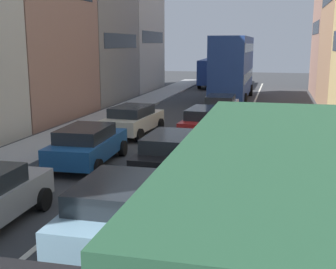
{
  "coord_description": "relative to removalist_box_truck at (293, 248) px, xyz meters",
  "views": [
    {
      "loc": [
        3.41,
        -1.41,
        4.52
      ],
      "look_at": [
        0.0,
        12.0,
        1.6
      ],
      "focal_mm": 46.13,
      "sensor_mm": 36.0,
      "label": 1
    }
  ],
  "objects": [
    {
      "name": "sedan_left_lane_fourth",
      "position": [
        -7.25,
        14.96,
        -1.18
      ],
      "size": [
        2.3,
        4.41,
        1.49
      ],
      "rotation": [
        0.0,
        0.0,
        1.5
      ],
      "color": "beige",
      "rests_on": "ground"
    },
    {
      "name": "lane_stripe_right",
      "position": [
        -2.0,
        16.12,
        -1.97
      ],
      "size": [
        0.16,
        60.0,
        0.01
      ],
      "primitive_type": "cube",
      "color": "silver",
      "rests_on": "ground"
    },
    {
      "name": "sidewalk_left",
      "position": [
        -10.4,
        16.12,
        -1.9
      ],
      "size": [
        2.6,
        64.0,
        0.14
      ],
      "primitive_type": "cube",
      "color": "#A1A1A1",
      "rests_on": "ground"
    },
    {
      "name": "hatchback_centre_lane_third",
      "position": [
        -3.74,
        8.84,
        -1.18
      ],
      "size": [
        2.11,
        4.32,
        1.49
      ],
      "rotation": [
        0.0,
        0.0,
        1.56
      ],
      "color": "black",
      "rests_on": "ground"
    },
    {
      "name": "bus_far_queue_secondary",
      "position": [
        -7.01,
        41.79,
        -0.21
      ],
      "size": [
        3.15,
        10.6,
        2.9
      ],
      "rotation": [
        0.0,
        0.0,
        1.62
      ],
      "color": "navy",
      "rests_on": "ground"
    },
    {
      "name": "coupe_centre_lane_fourth",
      "position": [
        -3.57,
        15.21,
        -1.18
      ],
      "size": [
        2.26,
        4.4,
        1.49
      ],
      "rotation": [
        0.0,
        0.0,
        1.51
      ],
      "color": "#A51E1E",
      "rests_on": "ground"
    },
    {
      "name": "wagon_right_lane_far",
      "position": [
        -0.12,
        12.77,
        -1.18
      ],
      "size": [
        2.29,
        4.41,
        1.49
      ],
      "rotation": [
        0.0,
        0.0,
        1.51
      ],
      "color": "#19592D",
      "rests_on": "ground"
    },
    {
      "name": "removalist_box_truck",
      "position": [
        0.0,
        0.0,
        0.0
      ],
      "size": [
        2.81,
        7.74,
        3.58
      ],
      "rotation": [
        0.0,
        0.0,
        1.59
      ],
      "color": "#B7B29E",
      "rests_on": "ground"
    },
    {
      "name": "sedan_left_lane_third",
      "position": [
        -7.16,
        9.34,
        -1.18
      ],
      "size": [
        2.23,
        4.38,
        1.49
      ],
      "rotation": [
        0.0,
        0.0,
        1.62
      ],
      "color": "#194C8C",
      "rests_on": "ground"
    },
    {
      "name": "bus_mid_queue_primary",
      "position": [
        -3.82,
        29.52,
        0.86
      ],
      "size": [
        2.81,
        10.5,
        5.06
      ],
      "rotation": [
        0.0,
        0.0,
        1.57
      ],
      "color": "navy",
      "rests_on": "ground"
    },
    {
      "name": "sedan_right_lane_behind_truck",
      "position": [
        -0.3,
        7.32,
        -1.18
      ],
      "size": [
        2.2,
        4.37,
        1.49
      ],
      "rotation": [
        0.0,
        0.0,
        1.53
      ],
      "color": "#B29319",
      "rests_on": "ground"
    },
    {
      "name": "sedan_centre_lane_fifth",
      "position": [
        -3.56,
        20.57,
        -1.18
      ],
      "size": [
        2.09,
        4.32,
        1.49
      ],
      "rotation": [
        0.0,
        0.0,
        1.58
      ],
      "color": "silver",
      "rests_on": "ground"
    },
    {
      "name": "lane_stripe_left",
      "position": [
        -5.4,
        16.12,
        -1.97
      ],
      "size": [
        0.16,
        60.0,
        0.01
      ],
      "primitive_type": "cube",
      "color": "silver",
      "rests_on": "ground"
    },
    {
      "name": "sedan_centre_lane_second",
      "position": [
        -3.73,
        3.55,
        -1.18
      ],
      "size": [
        2.14,
        4.34,
        1.49
      ],
      "rotation": [
        0.0,
        0.0,
        1.59
      ],
      "color": "#759EB7",
      "rests_on": "ground"
    }
  ]
}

